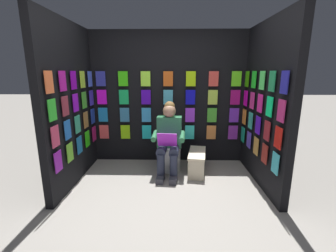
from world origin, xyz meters
name	(u,v)px	position (x,y,z in m)	size (l,w,h in m)	color
ground_plane	(165,211)	(0.00, 0.00, 0.00)	(30.00, 30.00, 0.00)	gray
display_wall_back	(168,98)	(0.00, -1.72, 1.18)	(2.86, 0.14, 2.37)	black
display_wall_left	(265,106)	(-1.43, -0.84, 1.18)	(0.14, 1.67, 2.37)	black
display_wall_right	(70,105)	(1.43, -0.84, 1.18)	(0.14, 1.67, 2.37)	black
toilet	(170,150)	(-0.04, -1.32, 0.33)	(0.42, 0.57, 0.77)	white
person_reading	(169,139)	(-0.02, -1.09, 0.60)	(0.55, 0.71, 1.19)	#286B42
comic_longbox_near	(197,162)	(-0.49, -1.12, 0.18)	(0.36, 0.70, 0.36)	beige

